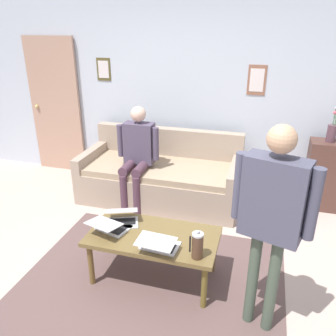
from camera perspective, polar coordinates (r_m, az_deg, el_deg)
The scene contains 14 objects.
ground_plane at distance 3.40m, azimuth -4.74°, elevation -17.57°, with size 7.68×7.68×0.00m, color #BAA093.
area_rug at distance 3.32m, azimuth -2.92°, elevation -18.70°, with size 2.38×1.94×0.01m, color brown.
back_wall at distance 4.78m, azimuth 4.17°, elevation 12.64°, with size 7.04×0.11×2.70m.
interior_door at distance 5.59m, azimuth -18.28°, elevation 9.70°, with size 0.82×0.09×2.05m.
couch at distance 4.59m, azimuth -1.18°, elevation -1.49°, with size 2.08×0.95×0.88m.
coffee_table at distance 3.13m, azimuth -2.47°, elevation -11.86°, with size 1.16×0.61×0.47m.
laptop_left at distance 3.28m, azimuth -7.67°, elevation -8.39°, with size 0.37×0.35×0.14m.
laptop_center at distance 2.91m, azimuth -1.58°, elevation -12.62°, with size 0.34×0.32×0.12m.
laptop_right at distance 3.17m, azimuth -9.60°, elevation -9.59°, with size 0.37×0.41×0.14m.
french_press at distance 2.79m, azimuth 4.95°, elevation -12.77°, with size 0.11×0.09×0.25m.
side_shelf at distance 4.72m, azimuth 24.55°, elevation -1.09°, with size 0.42×0.32×0.89m.
flower_vase at distance 4.53m, azimuth 25.78°, elevation 5.68°, with size 0.11×0.12×0.44m.
person_standing at distance 2.44m, azimuth 17.07°, elevation -6.49°, with size 0.57×0.30×1.64m.
person_seated at distance 4.30m, azimuth -5.17°, elevation 2.82°, with size 0.55×0.51×1.28m.
Camera 1 is at (-0.97, 2.40, 2.22)m, focal length 36.42 mm.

